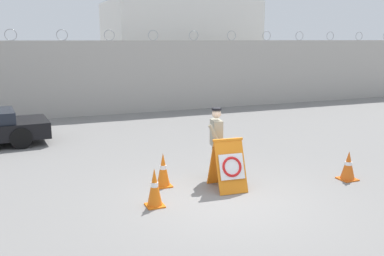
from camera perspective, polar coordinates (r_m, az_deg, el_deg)
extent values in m
plane|color=gray|center=(9.04, 4.15, -9.40)|extent=(90.00, 90.00, 0.00)
cube|color=#ADA8A0|center=(19.14, -10.75, 6.59)|extent=(36.00, 0.30, 3.21)
torus|color=gray|center=(18.70, -23.03, 11.37)|extent=(0.47, 0.03, 0.47)
torus|color=gray|center=(18.78, -16.94, 11.78)|extent=(0.47, 0.03, 0.47)
torus|color=gray|center=(19.07, -10.96, 12.06)|extent=(0.47, 0.03, 0.47)
torus|color=gray|center=(19.55, -5.21, 12.21)|extent=(0.47, 0.03, 0.47)
torus|color=gray|center=(20.21, 0.23, 12.24)|extent=(0.47, 0.03, 0.47)
torus|color=gray|center=(21.03, 5.28, 12.17)|extent=(0.47, 0.03, 0.47)
torus|color=gray|center=(21.99, 9.91, 12.03)|extent=(0.47, 0.03, 0.47)
torus|color=gray|center=(23.08, 14.13, 11.83)|extent=(0.47, 0.03, 0.47)
torus|color=gray|center=(24.28, 17.94, 11.60)|extent=(0.47, 0.03, 0.47)
torus|color=gray|center=(25.57, 21.38, 11.35)|extent=(0.47, 0.03, 0.47)
cube|color=silver|center=(25.12, -1.84, 10.36)|extent=(7.90, 5.74, 5.31)
cube|color=orange|center=(9.32, 5.22, -5.22)|extent=(0.68, 0.49, 1.10)
cube|color=orange|center=(9.68, 4.27, -4.55)|extent=(0.68, 0.49, 1.10)
cube|color=orange|center=(9.36, 4.79, -1.57)|extent=(0.69, 0.11, 0.05)
cube|color=white|center=(9.28, 5.32, -5.16)|extent=(0.57, 0.26, 0.52)
torus|color=red|center=(9.27, 5.35, -5.18)|extent=(0.46, 0.24, 0.43)
cylinder|color=black|center=(10.27, 3.09, -4.42)|extent=(0.15, 0.15, 0.80)
cylinder|color=black|center=(10.10, 3.34, -4.69)|extent=(0.15, 0.15, 0.80)
cube|color=gray|center=(10.01, 3.26, -0.65)|extent=(0.29, 0.45, 0.62)
sphere|color=beige|center=(9.92, 3.29, 1.93)|extent=(0.22, 0.22, 0.22)
cylinder|color=gray|center=(10.25, 2.90, -0.28)|extent=(0.09, 0.09, 0.59)
cylinder|color=gray|center=(9.74, 3.07, -1.07)|extent=(0.34, 0.15, 0.57)
cylinder|color=black|center=(9.90, 3.30, 2.55)|extent=(0.23, 0.23, 0.05)
cube|color=orange|center=(8.67, -4.97, -10.24)|extent=(0.35, 0.35, 0.03)
cone|color=orange|center=(8.53, -5.02, -7.80)|extent=(0.30, 0.30, 0.75)
cylinder|color=white|center=(8.52, -5.03, -7.56)|extent=(0.15, 0.15, 0.11)
cube|color=orange|center=(10.83, 19.99, -6.40)|extent=(0.39, 0.39, 0.03)
cone|color=orange|center=(10.73, 20.12, -4.64)|extent=(0.34, 0.34, 0.66)
cylinder|color=white|center=(10.72, 20.13, -4.47)|extent=(0.17, 0.17, 0.09)
cube|color=orange|center=(9.77, -3.83, -7.66)|extent=(0.35, 0.35, 0.03)
cone|color=orange|center=(9.64, -3.87, -5.48)|extent=(0.30, 0.30, 0.75)
cylinder|color=white|center=(9.63, -3.87, -5.27)|extent=(0.15, 0.15, 0.10)
cylinder|color=black|center=(13.92, -21.83, -1.27)|extent=(0.66, 0.24, 0.65)
cylinder|color=black|center=(15.61, -22.33, 0.03)|extent=(0.66, 0.24, 0.65)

